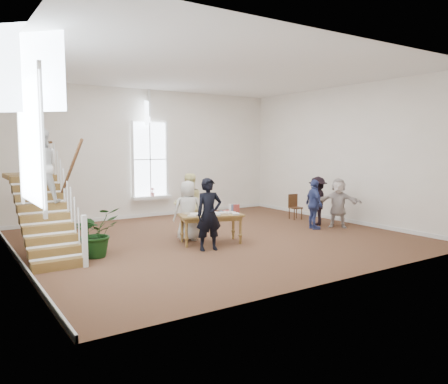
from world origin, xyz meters
TOP-DOWN VIEW (x-y plane):
  - ground at (0.00, 0.00)m, footprint 10.00×10.00m
  - room_shell at (-0.00, 4.39)m, footprint 10.49×10.00m
  - staircase at (-4.34, 0.75)m, footprint 1.10×4.10m
  - library_table at (-0.46, -0.44)m, footprint 1.79×1.25m
  - police_officer at (-0.91, -1.09)m, footprint 0.71×0.54m
  - elderly_woman at (-0.81, 0.16)m, footprint 0.91×0.73m
  - person_yellow at (-0.51, 0.66)m, footprint 0.95×0.79m
  - woman_cluster_a at (3.17, -0.52)m, footprint 0.61×0.96m
  - woman_cluster_b at (3.77, -0.07)m, footprint 1.14×1.08m
  - woman_cluster_c at (4.00, -0.72)m, footprint 1.27×1.38m
  - floor_plant at (-3.40, -0.21)m, footprint 1.21×1.11m
  - side_chair at (3.95, 1.21)m, footprint 0.42×0.42m

SIDE VIEW (x-z plane):
  - ground at x=0.00m, z-range 0.00..0.00m
  - room_shell at x=0.00m, z-range -4.60..5.40m
  - side_chair at x=3.95m, z-range 0.04..0.90m
  - floor_plant at x=-3.40m, z-range 0.00..1.13m
  - library_table at x=-0.46m, z-range 0.27..1.09m
  - woman_cluster_a at x=3.17m, z-range 0.00..1.52m
  - woman_cluster_c at x=4.00m, z-range 0.00..1.54m
  - woman_cluster_b at x=3.77m, z-range 0.00..1.56m
  - elderly_woman at x=-0.81m, z-range 0.00..1.61m
  - police_officer at x=-0.91m, z-range 0.00..1.76m
  - person_yellow at x=-0.51m, z-range 0.00..1.76m
  - staircase at x=-4.34m, z-range 0.16..3.08m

